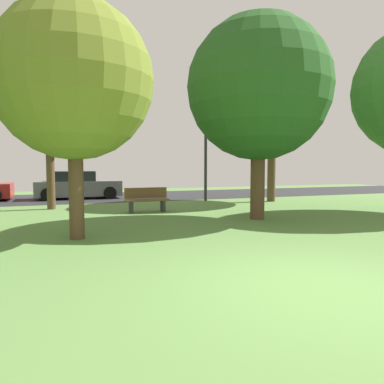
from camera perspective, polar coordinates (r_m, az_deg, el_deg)
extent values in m
plane|color=#5B8442|center=(5.70, 19.80, -13.82)|extent=(44.00, 44.00, 0.00)
cube|color=#28282B|center=(20.51, -10.32, -0.69)|extent=(44.00, 6.40, 0.01)
cylinder|color=brown|center=(8.97, -17.63, 0.46)|extent=(0.34, 0.34, 2.36)
sphere|color=olive|center=(9.16, -18.00, 16.32)|extent=(3.68, 3.68, 3.68)
cylinder|color=brown|center=(17.86, 12.32, 4.25)|extent=(0.38, 0.38, 3.55)
sphere|color=olive|center=(18.26, 12.51, 16.25)|extent=(5.07, 5.07, 5.07)
cylinder|color=brown|center=(15.38, -21.25, 3.62)|extent=(0.31, 0.31, 3.30)
sphere|color=#23511E|center=(15.60, -21.52, 13.60)|extent=(3.71, 3.71, 3.71)
cylinder|color=brown|center=(11.90, 10.21, 2.10)|extent=(0.46, 0.46, 2.62)
sphere|color=#23511E|center=(12.14, 10.39, 15.67)|extent=(4.54, 4.54, 4.54)
cylinder|color=black|center=(21.19, -27.75, -0.09)|extent=(0.64, 0.22, 0.64)
cube|color=slate|center=(19.82, -17.29, 0.56)|extent=(4.24, 1.80, 0.77)
cube|color=black|center=(19.78, -17.94, 2.39)|extent=(2.03, 1.58, 0.50)
cylinder|color=black|center=(20.85, -13.34, 0.22)|extent=(0.64, 0.22, 0.64)
cylinder|color=black|center=(19.08, -12.68, -0.13)|extent=(0.64, 0.22, 0.64)
cylinder|color=black|center=(20.71, -21.51, 0.01)|extent=(0.64, 0.22, 0.64)
cylinder|color=black|center=(18.92, -21.62, -0.37)|extent=(0.64, 0.22, 0.64)
cube|color=brown|center=(13.56, -7.02, -1.26)|extent=(1.60, 0.44, 0.06)
cube|color=brown|center=(13.73, -7.23, -0.14)|extent=(1.60, 0.06, 0.40)
cube|color=#333338|center=(13.73, -4.58, -2.11)|extent=(0.10, 0.40, 0.45)
cube|color=#333338|center=(13.46, -9.51, -2.29)|extent=(0.10, 0.40, 0.45)
cylinder|color=#2D2D33|center=(17.67, 2.14, 5.89)|extent=(0.14, 0.14, 4.50)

